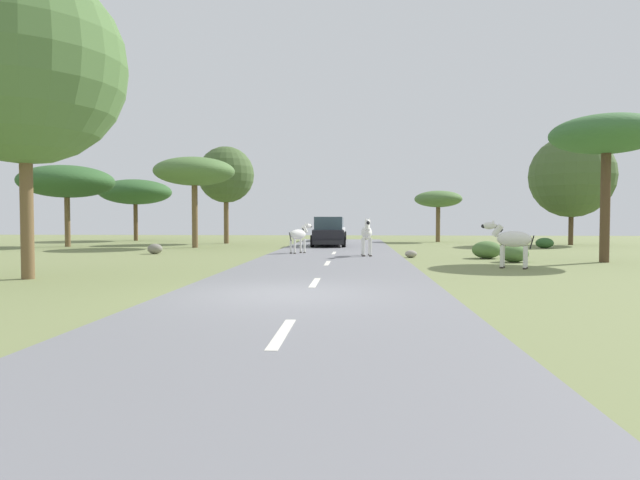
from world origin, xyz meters
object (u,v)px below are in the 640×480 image
(zebra_2, at_px, (299,235))
(tree_7, at_px, (135,192))
(zebra_0, at_px, (367,233))
(tree_0, at_px, (24,65))
(tree_5, at_px, (438,199))
(tree_3, at_px, (572,176))
(rock_1, at_px, (411,254))
(car_0, at_px, (332,230))
(bush_0, at_px, (507,241))
(zebra_1, at_px, (511,240))
(car_1, at_px, (328,233))
(tree_4, at_px, (607,136))
(tree_2, at_px, (67,182))
(bush_3, at_px, (545,243))
(bush_2, at_px, (514,254))
(rock_0, at_px, (155,249))
(tree_1, at_px, (226,175))
(tree_6, at_px, (194,172))
(bush_1, at_px, (487,250))

(zebra_2, xyz_separation_m, tree_7, (-14.32, 15.55, 2.84))
(zebra_0, distance_m, tree_0, 14.01)
(tree_0, height_order, tree_5, tree_0)
(tree_3, height_order, rock_1, tree_3)
(car_0, relative_size, bush_0, 4.66)
(zebra_1, bearing_deg, car_0, 42.51)
(car_1, height_order, tree_4, tree_4)
(tree_2, height_order, bush_3, tree_2)
(zebra_0, height_order, tree_2, tree_2)
(bush_2, height_order, rock_0, bush_2)
(rock_1, bearing_deg, tree_7, 137.89)
(tree_1, relative_size, tree_4, 1.19)
(tree_4, relative_size, rock_0, 7.86)
(tree_5, relative_size, bush_2, 3.45)
(zebra_0, height_order, bush_0, zebra_0)
(zebra_2, distance_m, car_1, 7.13)
(tree_2, xyz_separation_m, bush_3, (27.96, 0.11, -3.59))
(zebra_2, relative_size, bush_2, 1.33)
(tree_1, distance_m, tree_4, 23.79)
(tree_3, bearing_deg, tree_2, -172.05)
(rock_1, bearing_deg, tree_6, 147.12)
(zebra_0, bearing_deg, car_1, -78.74)
(tree_3, bearing_deg, bush_0, -161.26)
(tree_0, distance_m, bush_3, 26.72)
(tree_5, bearing_deg, bush_0, -59.47)
(zebra_2, distance_m, rock_1, 5.42)
(tree_0, bearing_deg, tree_1, 89.75)
(tree_1, bearing_deg, bush_0, -7.17)
(bush_1, bearing_deg, zebra_2, 164.45)
(zebra_0, xyz_separation_m, car_0, (-2.24, 17.05, -0.19))
(zebra_0, xyz_separation_m, tree_6, (-9.79, 7.40, 3.34))
(tree_7, distance_m, bush_1, 28.85)
(tree_3, xyz_separation_m, tree_4, (-4.39, -14.50, 0.37))
(bush_2, bearing_deg, bush_3, 65.70)
(tree_0, relative_size, tree_7, 1.55)
(rock_0, bearing_deg, car_1, 43.06)
(car_0, bearing_deg, tree_3, 164.33)
(zebra_2, distance_m, rock_0, 6.85)
(bush_2, xyz_separation_m, rock_0, (-15.48, 3.95, -0.08))
(car_0, height_order, tree_0, tree_0)
(rock_0, bearing_deg, tree_1, 86.80)
(car_1, distance_m, tree_7, 17.76)
(zebra_2, xyz_separation_m, rock_1, (5.01, -1.93, -0.75))
(tree_4, xyz_separation_m, bush_3, (1.31, 10.27, -4.48))
(car_0, xyz_separation_m, bush_3, (12.49, -9.04, -0.55))
(tree_1, xyz_separation_m, tree_7, (-8.15, 4.32, -0.92))
(tree_5, bearing_deg, rock_1, -102.39)
(car_0, xyz_separation_m, tree_4, (11.18, -19.31, 3.93))
(car_0, bearing_deg, zebra_2, 88.20)
(bush_2, bearing_deg, zebra_0, 156.45)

